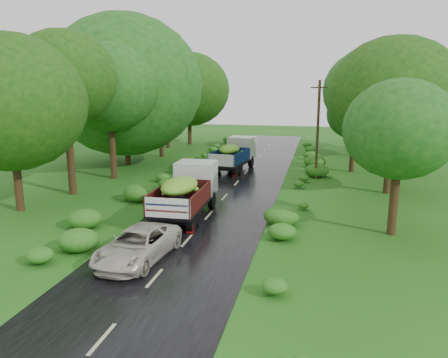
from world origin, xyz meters
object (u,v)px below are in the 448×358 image
(utility_pole, at_px, (318,129))
(truck_near, at_px, (187,189))
(car, at_px, (138,245))
(truck_far, at_px, (235,153))

(utility_pole, bearing_deg, truck_near, -135.60)
(car, xyz_separation_m, utility_pole, (6.78, 17.49, 3.08))
(truck_near, distance_m, utility_pole, 13.19)
(truck_far, relative_size, car, 1.35)
(truck_near, bearing_deg, truck_far, 88.73)
(truck_near, bearing_deg, car, -92.45)
(truck_far, bearing_deg, truck_near, -82.50)
(truck_far, xyz_separation_m, utility_pole, (6.60, -1.90, 2.31))
(truck_far, height_order, utility_pole, utility_pole)
(truck_near, relative_size, utility_pole, 0.87)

